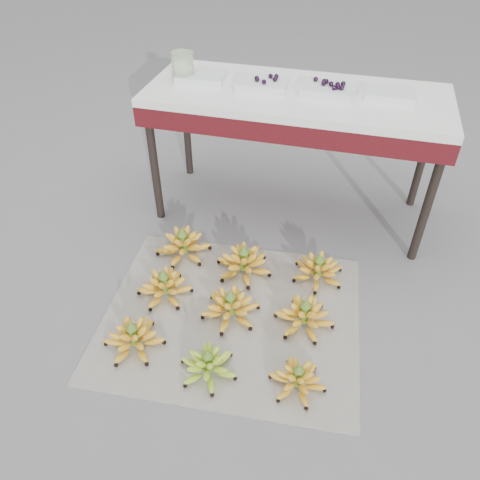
% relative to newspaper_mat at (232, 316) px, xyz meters
% --- Properties ---
extents(ground, '(60.00, 60.00, 0.00)m').
position_rel_newspaper_mat_xyz_m(ground, '(0.07, 0.04, -0.00)').
color(ground, slate).
rests_on(ground, ground).
extents(newspaper_mat, '(1.33, 1.14, 0.01)m').
position_rel_newspaper_mat_xyz_m(newspaper_mat, '(0.00, 0.00, 0.00)').
color(newspaper_mat, white).
rests_on(newspaper_mat, ground).
extents(bunch_front_left, '(0.29, 0.29, 0.17)m').
position_rel_newspaper_mat_xyz_m(bunch_front_left, '(-0.38, -0.30, 0.06)').
color(bunch_front_left, yellow).
rests_on(bunch_front_left, newspaper_mat).
extents(bunch_front_center, '(0.34, 0.34, 0.16)m').
position_rel_newspaper_mat_xyz_m(bunch_front_center, '(-0.01, -0.35, 0.06)').
color(bunch_front_center, '#86BE31').
rests_on(bunch_front_center, newspaper_mat).
extents(bunch_front_right, '(0.31, 0.31, 0.15)m').
position_rel_newspaper_mat_xyz_m(bunch_front_right, '(0.38, -0.31, 0.05)').
color(bunch_front_right, yellow).
rests_on(bunch_front_right, newspaper_mat).
extents(bunch_mid_left, '(0.33, 0.33, 0.17)m').
position_rel_newspaper_mat_xyz_m(bunch_mid_left, '(-0.37, 0.05, 0.06)').
color(bunch_mid_left, yellow).
rests_on(bunch_mid_left, newspaper_mat).
extents(bunch_mid_center, '(0.32, 0.32, 0.18)m').
position_rel_newspaper_mat_xyz_m(bunch_mid_center, '(-0.00, -0.00, 0.06)').
color(bunch_mid_center, yellow).
rests_on(bunch_mid_center, newspaper_mat).
extents(bunch_mid_right, '(0.33, 0.33, 0.17)m').
position_rel_newspaper_mat_xyz_m(bunch_mid_right, '(0.35, 0.04, 0.06)').
color(bunch_mid_right, yellow).
rests_on(bunch_mid_right, newspaper_mat).
extents(bunch_back_left, '(0.40, 0.40, 0.19)m').
position_rel_newspaper_mat_xyz_m(bunch_back_left, '(-0.39, 0.38, 0.07)').
color(bunch_back_left, yellow).
rests_on(bunch_back_left, newspaper_mat).
extents(bunch_back_center, '(0.40, 0.40, 0.19)m').
position_rel_newspaper_mat_xyz_m(bunch_back_center, '(-0.02, 0.32, 0.07)').
color(bunch_back_center, yellow).
rests_on(bunch_back_center, newspaper_mat).
extents(bunch_back_right, '(0.37, 0.37, 0.17)m').
position_rel_newspaper_mat_xyz_m(bunch_back_right, '(0.38, 0.38, 0.06)').
color(bunch_back_right, yellow).
rests_on(bunch_back_right, newspaper_mat).
extents(vendor_table, '(1.64, 0.66, 0.79)m').
position_rel_newspaper_mat_xyz_m(vendor_table, '(0.11, 0.96, 0.70)').
color(vendor_table, black).
rests_on(vendor_table, ground).
extents(tray_far_left, '(0.28, 0.22, 0.04)m').
position_rel_newspaper_mat_xyz_m(tray_far_left, '(-0.44, 0.97, 0.81)').
color(tray_far_left, silver).
rests_on(tray_far_left, vendor_table).
extents(tray_left, '(0.28, 0.21, 0.07)m').
position_rel_newspaper_mat_xyz_m(tray_left, '(-0.08, 0.96, 0.81)').
color(tray_left, silver).
rests_on(tray_left, vendor_table).
extents(tray_right, '(0.29, 0.22, 0.07)m').
position_rel_newspaper_mat_xyz_m(tray_right, '(0.28, 0.97, 0.81)').
color(tray_right, silver).
rests_on(tray_right, vendor_table).
extents(tray_far_right, '(0.26, 0.19, 0.04)m').
position_rel_newspaper_mat_xyz_m(tray_far_right, '(0.59, 1.00, 0.81)').
color(tray_far_right, silver).
rests_on(tray_far_right, vendor_table).
extents(glass_jar, '(0.13, 0.13, 0.16)m').
position_rel_newspaper_mat_xyz_m(glass_jar, '(-0.54, 0.95, 0.86)').
color(glass_jar, '#DBF5C3').
rests_on(glass_jar, vendor_table).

